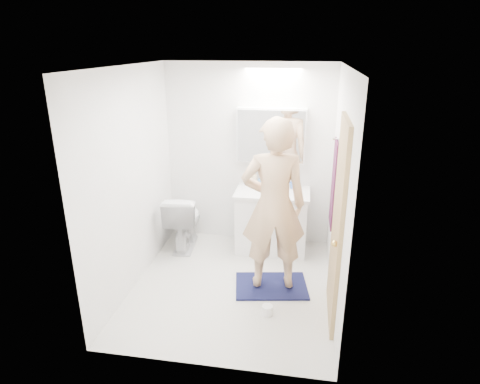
% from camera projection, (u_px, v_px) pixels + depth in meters
% --- Properties ---
extents(floor, '(2.50, 2.50, 0.00)m').
position_uv_depth(floor, '(232.00, 285.00, 4.64)').
color(floor, silver).
rests_on(floor, ground).
extents(ceiling, '(2.50, 2.50, 0.00)m').
position_uv_depth(ceiling, '(230.00, 66.00, 3.82)').
color(ceiling, white).
rests_on(ceiling, floor).
extents(wall_back, '(2.50, 0.00, 2.50)m').
position_uv_depth(wall_back, '(249.00, 156.00, 5.39)').
color(wall_back, white).
rests_on(wall_back, floor).
extents(wall_front, '(2.50, 0.00, 2.50)m').
position_uv_depth(wall_front, '(201.00, 240.00, 3.07)').
color(wall_front, white).
rests_on(wall_front, floor).
extents(wall_left, '(0.00, 2.50, 2.50)m').
position_uv_depth(wall_left, '(132.00, 181.00, 4.40)').
color(wall_left, white).
rests_on(wall_left, floor).
extents(wall_right, '(0.00, 2.50, 2.50)m').
position_uv_depth(wall_right, '(339.00, 192.00, 4.06)').
color(wall_right, white).
rests_on(wall_right, floor).
extents(vanity_cabinet, '(0.90, 0.55, 0.78)m').
position_uv_depth(vanity_cabinet, '(272.00, 222.00, 5.35)').
color(vanity_cabinet, white).
rests_on(vanity_cabinet, floor).
extents(countertop, '(0.95, 0.58, 0.04)m').
position_uv_depth(countertop, '(273.00, 193.00, 5.21)').
color(countertop, white).
rests_on(countertop, vanity_cabinet).
extents(sink_basin, '(0.36, 0.36, 0.03)m').
position_uv_depth(sink_basin, '(273.00, 189.00, 5.22)').
color(sink_basin, white).
rests_on(sink_basin, countertop).
extents(faucet, '(0.02, 0.02, 0.16)m').
position_uv_depth(faucet, '(274.00, 180.00, 5.38)').
color(faucet, silver).
rests_on(faucet, countertop).
extents(medicine_cabinet, '(0.88, 0.14, 0.70)m').
position_uv_depth(medicine_cabinet, '(271.00, 135.00, 5.17)').
color(medicine_cabinet, white).
rests_on(medicine_cabinet, wall_back).
extents(mirror_panel, '(0.84, 0.01, 0.66)m').
position_uv_depth(mirror_panel, '(271.00, 137.00, 5.10)').
color(mirror_panel, silver).
rests_on(mirror_panel, medicine_cabinet).
extents(toilet, '(0.49, 0.78, 0.76)m').
position_uv_depth(toilet, '(184.00, 220.00, 5.42)').
color(toilet, white).
rests_on(toilet, floor).
extents(bath_rug, '(0.88, 0.68, 0.02)m').
position_uv_depth(bath_rug, '(271.00, 286.00, 4.61)').
color(bath_rug, '#121339').
rests_on(bath_rug, floor).
extents(person, '(0.76, 0.56, 1.89)m').
position_uv_depth(person, '(274.00, 206.00, 4.27)').
color(person, tan).
rests_on(person, bath_rug).
extents(door, '(0.04, 0.80, 2.00)m').
position_uv_depth(door, '(338.00, 225.00, 3.81)').
color(door, tan).
rests_on(door, wall_right).
extents(door_knob, '(0.06, 0.06, 0.06)m').
position_uv_depth(door_knob, '(335.00, 244.00, 3.56)').
color(door_knob, gold).
rests_on(door_knob, door).
extents(towel, '(0.02, 0.42, 1.00)m').
position_uv_depth(towel, '(333.00, 184.00, 4.61)').
color(towel, '#13163E').
rests_on(towel, wall_right).
extents(towel_hook, '(0.07, 0.02, 0.02)m').
position_uv_depth(towel_hook, '(336.00, 139.00, 4.43)').
color(towel_hook, silver).
rests_on(towel_hook, wall_right).
extents(soap_bottle_a, '(0.12, 0.12, 0.23)m').
position_uv_depth(soap_bottle_a, '(254.00, 178.00, 5.34)').
color(soap_bottle_a, tan).
rests_on(soap_bottle_a, countertop).
extents(soap_bottle_b, '(0.10, 0.10, 0.16)m').
position_uv_depth(soap_bottle_b, '(262.00, 180.00, 5.37)').
color(soap_bottle_b, '#5C90C7').
rests_on(soap_bottle_b, countertop).
extents(toothbrush_cup, '(0.10, 0.10, 0.08)m').
position_uv_depth(toothbrush_cup, '(292.00, 185.00, 5.30)').
color(toothbrush_cup, '#4576D0').
rests_on(toothbrush_cup, countertop).
extents(toilet_paper_roll, '(0.11, 0.11, 0.10)m').
position_uv_depth(toilet_paper_roll, '(267.00, 310.00, 4.13)').
color(toilet_paper_roll, white).
rests_on(toilet_paper_roll, floor).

